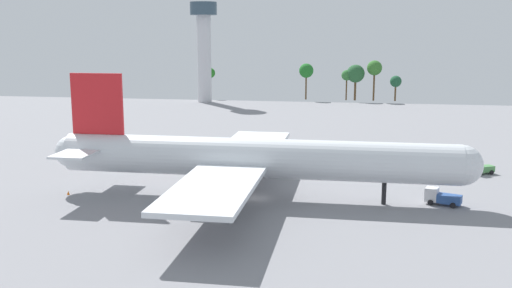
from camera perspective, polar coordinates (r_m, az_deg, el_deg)
name	(u,v)px	position (r m, az deg, el deg)	size (l,w,h in m)	color
ground_plane	(256,198)	(91.91, 0.00, -5.34)	(268.22, 268.22, 0.00)	gray
cargo_airplane	(254,159)	(90.42, -0.23, -1.44)	(67.06, 55.91, 19.34)	silver
fuel_truck	(481,168)	(114.96, 21.19, -2.21)	(4.60, 3.50, 2.43)	silver
pushback_tractor	(441,197)	(92.63, 17.70, -4.97)	(5.63, 3.67, 2.46)	silver
cargo_loader	(149,157)	(118.89, -10.44, -1.26)	(4.23, 3.03, 2.15)	silver
safety_cone_nose	(453,201)	(94.27, 18.74, -5.27)	(0.54, 0.54, 0.77)	orange
safety_cone_tail	(68,193)	(98.61, -17.92, -4.57)	(0.44, 0.44, 0.63)	orange
control_tower	(204,42)	(221.51, -5.13, 9.94)	(9.98, 9.98, 37.13)	silver
tree_line_backdrop	(341,73)	(230.00, 8.32, 6.89)	(77.56, 6.94, 15.54)	#51381E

